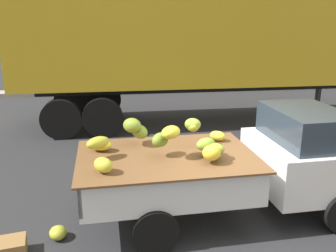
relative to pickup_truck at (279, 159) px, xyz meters
name	(u,v)px	position (x,y,z in m)	size (l,w,h in m)	color
ground	(233,221)	(-0.83, -0.33, -0.89)	(220.00, 220.00, 0.00)	#28282B
curb_strip	(159,90)	(-0.83, 10.44, -0.81)	(80.00, 0.80, 0.16)	gray
pickup_truck	(279,159)	(0.00, 0.00, 0.00)	(4.85, 2.05, 1.70)	white
semi_trailer	(220,38)	(0.49, 5.56, 1.66)	(12.03, 2.72, 3.95)	gold
fallen_banana_bunch_near_tailgate	(58,233)	(-3.51, -0.45, -0.79)	(0.28, 0.25, 0.19)	#AAAF2F
produce_crate	(6,249)	(-4.14, -0.78, -0.77)	(0.52, 0.36, 0.23)	olive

